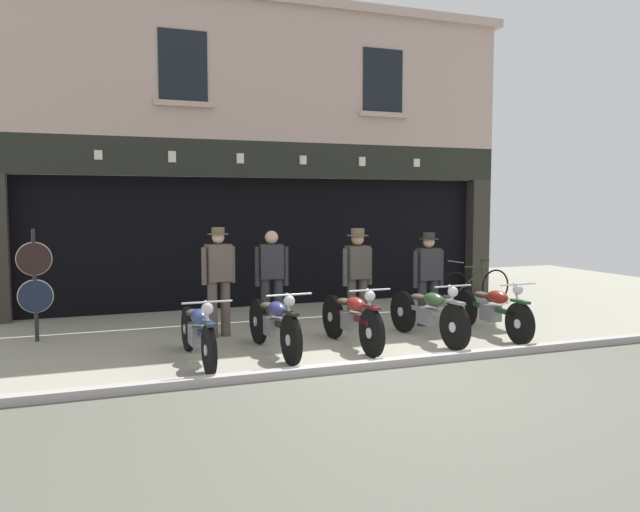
# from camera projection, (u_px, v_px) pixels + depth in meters

# --- Properties ---
(ground) EXTENTS (22.32, 22.00, 0.18)m
(ground) POSITION_uv_depth(u_px,v_px,m) (421.00, 394.00, 7.07)
(ground) COLOR gray
(shop_facade) EXTENTS (10.62, 4.42, 6.13)m
(shop_facade) POSITION_uv_depth(u_px,v_px,m) (246.00, 221.00, 14.39)
(shop_facade) COLOR black
(shop_facade) RESTS_ON ground
(motorcycle_left) EXTENTS (0.62, 2.02, 0.90)m
(motorcycle_left) POSITION_uv_depth(u_px,v_px,m) (198.00, 331.00, 8.30)
(motorcycle_left) COLOR black
(motorcycle_left) RESTS_ON ground
(motorcycle_center_left) EXTENTS (0.62, 2.07, 0.93)m
(motorcycle_center_left) POSITION_uv_depth(u_px,v_px,m) (274.00, 323.00, 8.76)
(motorcycle_center_left) COLOR black
(motorcycle_center_left) RESTS_ON ground
(motorcycle_center) EXTENTS (0.62, 1.99, 0.93)m
(motorcycle_center) POSITION_uv_depth(u_px,v_px,m) (352.00, 318.00, 9.16)
(motorcycle_center) COLOR black
(motorcycle_center) RESTS_ON ground
(motorcycle_center_right) EXTENTS (0.62, 2.08, 0.93)m
(motorcycle_center_right) POSITION_uv_depth(u_px,v_px,m) (428.00, 313.00, 9.59)
(motorcycle_center_right) COLOR black
(motorcycle_center_right) RESTS_ON ground
(motorcycle_right) EXTENTS (0.62, 2.07, 0.91)m
(motorcycle_right) POSITION_uv_depth(u_px,v_px,m) (492.00, 309.00, 9.98)
(motorcycle_right) COLOR black
(motorcycle_right) RESTS_ON ground
(salesman_left) EXTENTS (0.55, 0.32, 1.72)m
(salesman_left) POSITION_uv_depth(u_px,v_px,m) (219.00, 276.00, 9.84)
(salesman_left) COLOR brown
(salesman_left) RESTS_ON ground
(shopkeeper_center) EXTENTS (0.55, 0.28, 1.64)m
(shopkeeper_center) POSITION_uv_depth(u_px,v_px,m) (272.00, 274.00, 10.52)
(shopkeeper_center) COLOR #2D2D33
(shopkeeper_center) RESTS_ON ground
(salesman_right) EXTENTS (0.56, 0.36, 1.67)m
(salesman_right) POSITION_uv_depth(u_px,v_px,m) (357.00, 272.00, 10.67)
(salesman_right) COLOR #47423D
(salesman_right) RESTS_ON ground
(assistant_far_right) EXTENTS (0.56, 0.33, 1.59)m
(assistant_far_right) POSITION_uv_depth(u_px,v_px,m) (428.00, 275.00, 10.75)
(assistant_far_right) COLOR #2D2D33
(assistant_far_right) RESTS_ON ground
(tyre_sign_pole) EXTENTS (0.51, 0.06, 1.71)m
(tyre_sign_pole) POSITION_uv_depth(u_px,v_px,m) (35.00, 279.00, 9.49)
(tyre_sign_pole) COLOR #232328
(tyre_sign_pole) RESTS_ON ground
(advert_board_near) EXTENTS (0.77, 0.03, 1.06)m
(advert_board_near) POSITION_uv_depth(u_px,v_px,m) (327.00, 222.00, 13.35)
(advert_board_near) COLOR beige
(advert_board_far) EXTENTS (0.66, 0.03, 1.02)m
(advert_board_far) POSITION_uv_depth(u_px,v_px,m) (379.00, 219.00, 13.77)
(advert_board_far) COLOR silver
(leaning_bicycle) EXTENTS (1.76, 0.50, 0.94)m
(leaning_bicycle) POSITION_uv_depth(u_px,v_px,m) (476.00, 285.00, 13.15)
(leaning_bicycle) COLOR black
(leaning_bicycle) RESTS_ON ground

